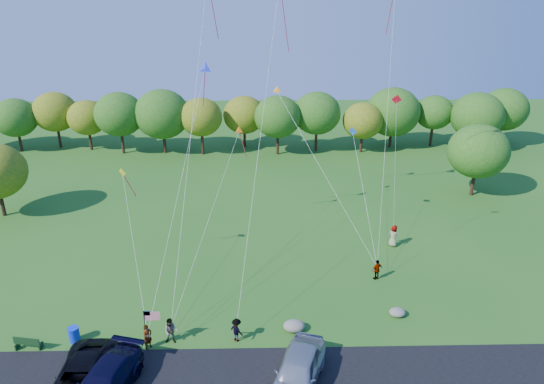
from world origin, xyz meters
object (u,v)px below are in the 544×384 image
(flyer_a, at_px, (148,337))
(minivan_silver, at_px, (298,371))
(flyer_e, at_px, (393,236))
(park_bench, at_px, (28,343))
(minivan_navy, at_px, (104,384))
(trash_barrel, at_px, (74,335))
(minivan_dark, at_px, (82,379))
(flyer_b, at_px, (171,331))
(flyer_d, at_px, (377,270))
(flyer_c, at_px, (237,330))

(flyer_a, bearing_deg, minivan_silver, -73.19)
(flyer_e, height_order, park_bench, flyer_e)
(minivan_navy, distance_m, flyer_a, 3.98)
(minivan_navy, height_order, trash_barrel, minivan_navy)
(minivan_dark, relative_size, flyer_b, 3.48)
(minivan_dark, relative_size, trash_barrel, 6.04)
(minivan_silver, distance_m, flyer_a, 9.15)
(minivan_navy, bearing_deg, flyer_d, 47.80)
(minivan_silver, distance_m, flyer_e, 17.68)
(minivan_dark, relative_size, flyer_a, 3.61)
(trash_barrel, bearing_deg, flyer_b, -2.46)
(minivan_silver, bearing_deg, flyer_c, 151.40)
(minivan_silver, bearing_deg, minivan_dark, -160.05)
(park_bench, bearing_deg, flyer_e, 35.94)
(flyer_a, distance_m, flyer_b, 1.36)
(flyer_d, xyz_separation_m, flyer_e, (2.45, 4.96, 0.14))
(flyer_b, bearing_deg, trash_barrel, 178.61)
(flyer_b, distance_m, park_bench, 8.34)
(flyer_a, height_order, flyer_c, flyer_a)
(minivan_dark, bearing_deg, flyer_c, 26.66)
(minivan_silver, height_order, flyer_a, minivan_silver)
(minivan_silver, relative_size, flyer_b, 3.26)
(minivan_dark, xyz_separation_m, park_bench, (-4.34, 3.37, -0.38))
(flyer_a, height_order, trash_barrel, flyer_a)
(minivan_silver, bearing_deg, flyer_e, 78.41)
(minivan_silver, xyz_separation_m, flyer_c, (-3.42, 3.72, -0.23))
(flyer_c, distance_m, park_bench, 12.23)
(minivan_dark, relative_size, minivan_silver, 1.07)
(minivan_navy, height_order, minivan_silver, minivan_silver)
(flyer_b, bearing_deg, flyer_a, -158.84)
(minivan_navy, bearing_deg, minivan_silver, 17.75)
(minivan_silver, relative_size, flyer_c, 3.58)
(minivan_navy, distance_m, trash_barrel, 5.44)
(trash_barrel, bearing_deg, minivan_dark, -65.11)
(flyer_e, bearing_deg, flyer_d, 101.56)
(minivan_navy, relative_size, flyer_b, 3.34)
(flyer_d, relative_size, trash_barrel, 1.64)
(minivan_silver, height_order, flyer_d, minivan_silver)
(minivan_navy, relative_size, flyer_a, 3.47)
(minivan_dark, bearing_deg, flyer_a, 51.38)
(minivan_navy, height_order, flyer_b, minivan_navy)
(flyer_c, xyz_separation_m, flyer_d, (9.92, 6.56, 0.03))
(flyer_c, height_order, flyer_e, flyer_e)
(minivan_navy, bearing_deg, flyer_b, 71.38)
(flyer_c, height_order, park_bench, flyer_c)
(minivan_navy, height_order, flyer_a, minivan_navy)
(minivan_navy, xyz_separation_m, flyer_e, (19.00, 15.81, 0.05))
(minivan_dark, distance_m, trash_barrel, 4.52)
(flyer_d, bearing_deg, flyer_a, -0.19)
(flyer_b, distance_m, flyer_d, 15.35)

